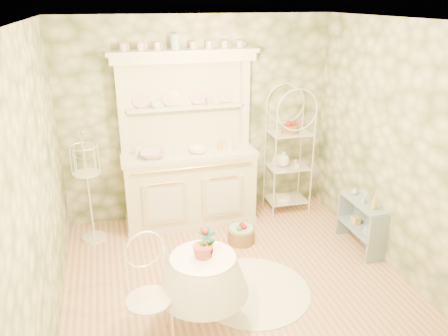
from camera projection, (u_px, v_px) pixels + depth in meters
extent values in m
plane|color=tan|center=(236.00, 283.00, 4.73)|extent=(3.60, 3.60, 0.00)
plane|color=white|center=(239.00, 20.00, 3.74)|extent=(3.60, 3.60, 0.00)
plane|color=beige|center=(40.00, 187.00, 3.80)|extent=(3.60, 3.60, 0.00)
plane|color=beige|center=(398.00, 151.00, 4.67)|extent=(3.60, 3.60, 0.00)
plane|color=beige|center=(199.00, 120.00, 5.85)|extent=(3.60, 3.60, 0.00)
plane|color=beige|center=(324.00, 272.00, 2.61)|extent=(3.60, 3.60, 0.00)
cube|color=#E9E5C5|center=(188.00, 142.00, 5.62)|extent=(1.87, 0.61, 2.29)
cube|color=white|center=(289.00, 147.00, 6.05)|extent=(0.60, 0.43, 1.90)
cube|color=#819BB1|center=(361.00, 225.00, 5.31)|extent=(0.30, 0.72, 0.61)
cylinder|color=white|center=(204.00, 291.00, 4.05)|extent=(0.65, 0.65, 0.68)
cube|color=white|center=(149.00, 297.00, 3.76)|extent=(0.53, 0.53, 0.95)
cube|color=white|center=(88.00, 186.00, 5.31)|extent=(0.39, 0.39, 1.49)
cylinder|color=olive|center=(241.00, 235.00, 5.49)|extent=(0.35, 0.35, 0.20)
cylinder|color=white|center=(252.00, 290.00, 4.60)|extent=(1.57, 1.57, 0.01)
imported|color=white|center=(153.00, 157.00, 5.47)|extent=(0.34, 0.34, 0.08)
imported|color=white|center=(198.00, 152.00, 5.64)|extent=(0.24, 0.24, 0.08)
imported|color=white|center=(156.00, 106.00, 5.50)|extent=(0.13, 0.13, 0.09)
imported|color=white|center=(210.00, 102.00, 5.68)|extent=(0.11, 0.11, 0.10)
imported|color=#3F7238|center=(208.00, 244.00, 3.86)|extent=(0.16, 0.11, 0.30)
imported|color=gold|center=(374.00, 204.00, 4.99)|extent=(0.08, 0.08, 0.17)
imported|color=#92BEDA|center=(364.00, 200.00, 5.14)|extent=(0.05, 0.05, 0.10)
imported|color=silver|center=(355.00, 192.00, 5.38)|extent=(0.08, 0.08, 0.09)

